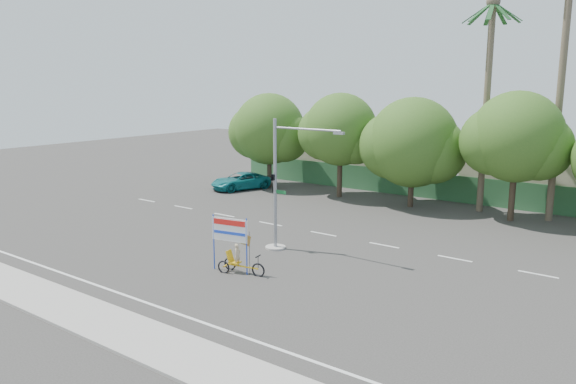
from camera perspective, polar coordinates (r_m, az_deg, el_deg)
The scene contains 14 objects.
ground at distance 26.15m, azimuth -2.34°, elevation -8.72°, with size 120.00×120.00×0.00m, color #33302D.
sidewalk_near at distance 21.26m, azimuth -15.50°, elevation -13.79°, with size 50.00×2.40×0.12m, color gray.
fence at distance 44.17m, azimuth 15.42°, elevation 0.47°, with size 38.00×0.08×2.00m, color #336B3D.
building_left at distance 52.27m, azimuth 7.03°, elevation 3.50°, with size 12.00×8.00×4.00m, color beige.
building_right at distance 46.28m, azimuth 26.79°, elevation 1.15°, with size 14.00×8.00×3.60m, color beige.
tree_far_left at distance 47.60m, azimuth -1.97°, elevation 6.18°, with size 7.14×6.00×7.96m.
tree_left at distance 43.58m, azimuth 5.30°, elevation 6.07°, with size 6.66×5.60×8.07m.
tree_center at distance 40.87m, azimuth 12.50°, elevation 4.69°, with size 7.62×6.40×7.85m.
tree_right at distance 38.49m, azimuth 22.13°, elevation 4.90°, with size 6.90×5.80×8.36m.
palm_tall at distance 39.36m, azimuth 26.21°, elevation 12.34°, with size 3.73×3.79×17.45m.
palm_short at distance 40.43m, azimuth 19.65°, elevation 10.49°, with size 3.73×3.79×14.45m.
traffic_signal at distance 29.69m, azimuth -0.86°, elevation -0.44°, with size 4.72×1.10×7.00m.
trike_billboard at distance 26.61m, azimuth -5.41°, elevation -5.89°, with size 2.76×0.91×2.75m.
pickup_truck at distance 47.14m, azimuth -4.84°, elevation 1.12°, with size 2.32×5.02×1.40m, color #107376.
Camera 1 is at (15.47, -19.12, 8.89)m, focal length 35.00 mm.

